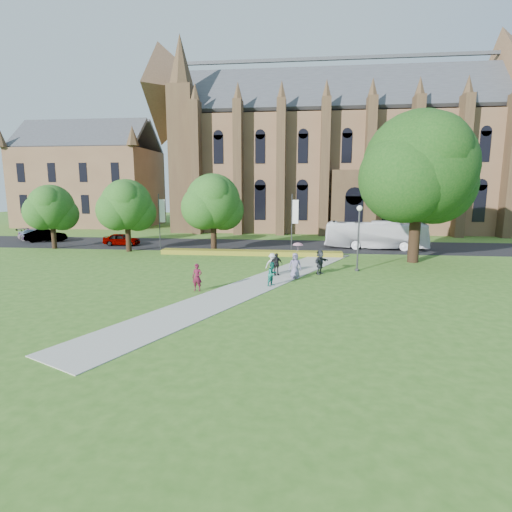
# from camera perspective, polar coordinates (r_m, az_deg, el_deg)

# --- Properties ---
(ground) EXTENTS (160.00, 160.00, 0.00)m
(ground) POSITION_cam_1_polar(r_m,az_deg,el_deg) (26.67, -0.11, -4.61)
(ground) COLOR #36631D
(ground) RESTS_ON ground
(road) EXTENTS (160.00, 10.00, 0.02)m
(road) POSITION_cam_1_polar(r_m,az_deg,el_deg) (46.24, 2.74, 1.51)
(road) COLOR black
(road) RESTS_ON ground
(footpath) EXTENTS (15.58, 28.54, 0.04)m
(footpath) POSITION_cam_1_polar(r_m,az_deg,el_deg) (27.63, 0.13, -4.06)
(footpath) COLOR #B2B2A8
(footpath) RESTS_ON ground
(flower_hedge) EXTENTS (18.00, 1.40, 0.45)m
(flower_hedge) POSITION_cam_1_polar(r_m,az_deg,el_deg) (39.70, -0.79, 0.48)
(flower_hedge) COLOR #AF9123
(flower_hedge) RESTS_ON ground
(cathedral) EXTENTS (52.60, 18.25, 28.00)m
(cathedral) POSITION_cam_1_polar(r_m,az_deg,el_deg) (66.08, 13.02, 15.02)
(cathedral) COLOR brown
(cathedral) RESTS_ON ground
(building_west) EXTENTS (22.00, 14.00, 18.30)m
(building_west) POSITION_cam_1_polar(r_m,az_deg,el_deg) (77.16, -22.57, 10.92)
(building_west) COLOR brown
(building_west) RESTS_ON ground
(streetlamp) EXTENTS (0.44, 0.44, 5.24)m
(streetlamp) POSITION_cam_1_polar(r_m,az_deg,el_deg) (32.65, 14.46, 3.60)
(streetlamp) COLOR #38383D
(streetlamp) RESTS_ON ground
(large_tree) EXTENTS (9.60, 9.60, 13.20)m
(large_tree) POSITION_cam_1_polar(r_m,az_deg,el_deg) (38.06, 22.25, 11.67)
(large_tree) COLOR #332114
(large_tree) RESTS_ON ground
(street_tree_0) EXTENTS (5.20, 5.20, 7.50)m
(street_tree_0) POSITION_cam_1_polar(r_m,az_deg,el_deg) (43.59, -18.00, 6.98)
(street_tree_0) COLOR #332114
(street_tree_0) RESTS_ON ground
(street_tree_1) EXTENTS (5.60, 5.60, 8.05)m
(street_tree_1) POSITION_cam_1_polar(r_m,az_deg,el_deg) (41.18, -6.15, 7.75)
(street_tree_1) COLOR #332114
(street_tree_1) RESTS_ON ground
(street_tree_2) EXTENTS (4.80, 4.80, 6.95)m
(street_tree_2) POSITION_cam_1_polar(r_m,az_deg,el_deg) (48.85, -27.21, 6.22)
(street_tree_2) COLOR #332114
(street_tree_2) RESTS_ON ground
(banner_pole_0) EXTENTS (0.70, 0.10, 6.00)m
(banner_pole_0) POSITION_cam_1_polar(r_m,az_deg,el_deg) (41.00, 5.29, 5.18)
(banner_pole_0) COLOR #38383D
(banner_pole_0) RESTS_ON ground
(banner_pole_1) EXTENTS (0.70, 0.10, 6.00)m
(banner_pole_1) POSITION_cam_1_polar(r_m,az_deg,el_deg) (43.61, -13.51, 5.23)
(banner_pole_1) COLOR #38383D
(banner_pole_1) RESTS_ON ground
(tour_coach) EXTENTS (11.05, 3.51, 3.03)m
(tour_coach) POSITION_cam_1_polar(r_m,az_deg,el_deg) (45.44, 16.69, 2.90)
(tour_coach) COLOR white
(tour_coach) RESTS_ON road
(car_0) EXTENTS (4.14, 1.72, 1.40)m
(car_0) POSITION_cam_1_polar(r_m,az_deg,el_deg) (48.73, -18.64, 2.28)
(car_0) COLOR gray
(car_0) RESTS_ON road
(car_1) EXTENTS (4.86, 2.86, 1.51)m
(car_1) POSITION_cam_1_polar(r_m,az_deg,el_deg) (55.73, -27.81, 2.59)
(car_1) COLOR gray
(car_1) RESTS_ON road
(car_2) EXTENTS (5.47, 2.87, 1.51)m
(car_2) POSITION_cam_1_polar(r_m,az_deg,el_deg) (57.38, -28.64, 2.70)
(car_2) COLOR gray
(car_2) RESTS_ON road
(pedestrian_0) EXTENTS (0.67, 0.46, 1.77)m
(pedestrian_0) POSITION_cam_1_polar(r_m,az_deg,el_deg) (25.94, -8.41, -3.02)
(pedestrian_0) COLOR #531327
(pedestrian_0) RESTS_ON footpath
(pedestrian_1) EXTENTS (0.96, 1.00, 1.62)m
(pedestrian_1) POSITION_cam_1_polar(r_m,az_deg,el_deg) (26.99, 2.35, -2.59)
(pedestrian_1) COLOR #177664
(pedestrian_1) RESTS_ON footpath
(pedestrian_2) EXTENTS (1.24, 0.99, 1.67)m
(pedestrian_2) POSITION_cam_1_polar(r_m,az_deg,el_deg) (30.32, 2.33, -1.17)
(pedestrian_2) COLOR #B8B8B8
(pedestrian_2) RESTS_ON footpath
(pedestrian_3) EXTENTS (1.07, 0.75, 1.69)m
(pedestrian_3) POSITION_cam_1_polar(r_m,az_deg,el_deg) (30.27, 2.91, -1.17)
(pedestrian_3) COLOR black
(pedestrian_3) RESTS_ON footpath
(pedestrian_4) EXTENTS (0.92, 0.60, 1.88)m
(pedestrian_4) POSITION_cam_1_polar(r_m,az_deg,el_deg) (29.32, 5.60, -1.38)
(pedestrian_4) COLOR slate
(pedestrian_4) RESTS_ON footpath
(pedestrian_5) EXTENTS (1.40, 1.75, 1.87)m
(pedestrian_5) POSITION_cam_1_polar(r_m,az_deg,el_deg) (31.03, 9.14, -0.85)
(pedestrian_5) COLOR #2A2D33
(pedestrian_5) RESTS_ON footpath
(parasol) EXTENTS (0.81, 0.81, 0.67)m
(parasol) POSITION_cam_1_polar(r_m,az_deg,el_deg) (29.20, 6.00, 1.10)
(parasol) COLOR #C188A1
(parasol) RESTS_ON pedestrian_4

